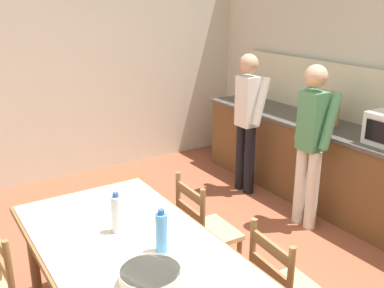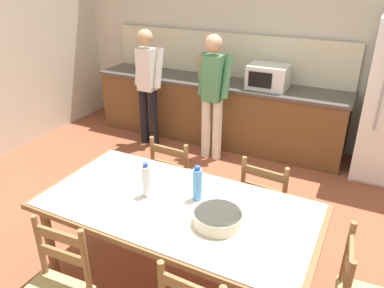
# 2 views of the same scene
# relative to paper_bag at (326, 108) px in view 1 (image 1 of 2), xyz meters

# --- Properties ---
(wall_left) EXTENTS (0.12, 5.20, 2.90)m
(wall_left) POSITION_rel_paper_bag_xyz_m (-2.30, -2.20, 0.38)
(wall_left) COLOR beige
(wall_left) RESTS_ON ground
(kitchen_counter) EXTENTS (3.58, 0.66, 0.89)m
(kitchen_counter) POSITION_rel_paper_bag_xyz_m (0.12, 0.03, -0.62)
(kitchen_counter) COLOR brown
(kitchen_counter) RESTS_ON ground
(counter_splashback) EXTENTS (3.54, 0.03, 0.60)m
(counter_splashback) POSITION_rel_paper_bag_xyz_m (0.12, 0.34, 0.12)
(counter_splashback) COLOR beige
(counter_splashback) RESTS_ON kitchen_counter
(paper_bag) EXTENTS (0.24, 0.16, 0.36)m
(paper_bag) POSITION_rel_paper_bag_xyz_m (0.00, 0.00, 0.00)
(paper_bag) COLOR tan
(paper_bag) RESTS_ON kitchen_counter
(dining_table) EXTENTS (2.01, 1.02, 0.79)m
(dining_table) POSITION_rel_paper_bag_xyz_m (0.99, -2.69, -0.36)
(dining_table) COLOR brown
(dining_table) RESTS_ON ground
(bottle_near_centre) EXTENTS (0.07, 0.07, 0.27)m
(bottle_near_centre) POSITION_rel_paper_bag_xyz_m (0.74, -2.69, -0.16)
(bottle_near_centre) COLOR silver
(bottle_near_centre) RESTS_ON dining_table
(bottle_off_centre) EXTENTS (0.07, 0.07, 0.27)m
(bottle_off_centre) POSITION_rel_paper_bag_xyz_m (1.09, -2.57, -0.16)
(bottle_off_centre) COLOR #4C8ED6
(bottle_off_centre) RESTS_ON dining_table
(serving_bowl) EXTENTS (0.32, 0.32, 0.09)m
(serving_bowl) POSITION_rel_paper_bag_xyz_m (1.34, -2.77, -0.23)
(serving_bowl) COLOR beige
(serving_bowl) RESTS_ON dining_table
(chair_side_far_left) EXTENTS (0.43, 0.42, 0.91)m
(chair_side_far_left) POSITION_rel_paper_bag_xyz_m (0.54, -1.89, -0.63)
(chair_side_far_left) COLOR olive
(chair_side_far_left) RESTS_ON ground
(person_at_sink) EXTENTS (0.40, 0.28, 1.60)m
(person_at_sink) POSITION_rel_paper_bag_xyz_m (-0.68, -0.49, -0.17)
(person_at_sink) COLOR black
(person_at_sink) RESTS_ON ground
(person_at_counter) EXTENTS (0.40, 0.28, 1.61)m
(person_at_counter) POSITION_rel_paper_bag_xyz_m (0.30, -0.51, -0.17)
(person_at_counter) COLOR silver
(person_at_counter) RESTS_ON ground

